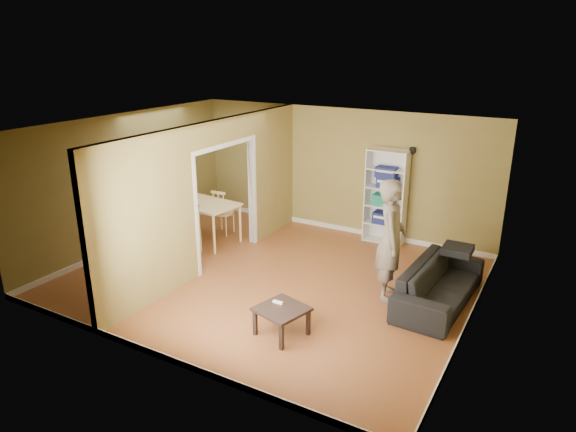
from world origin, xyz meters
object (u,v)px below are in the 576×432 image
(sofa, at_px, (440,278))
(bookshelf, at_px, (387,196))
(person, at_px, (392,230))
(chair_left, at_px, (175,212))
(dining_table, at_px, (204,207))
(chair_near, at_px, (189,229))
(coffee_table, at_px, (282,312))
(chair_far, at_px, (223,211))

(sofa, bearing_deg, bookshelf, 41.22)
(sofa, bearing_deg, person, 108.15)
(bookshelf, height_order, chair_left, bookshelf)
(sofa, xyz_separation_m, chair_left, (-5.52, 0.21, 0.10))
(sofa, bearing_deg, dining_table, 90.03)
(person, bearing_deg, chair_near, 74.88)
(bookshelf, relative_size, coffee_table, 3.05)
(coffee_table, bearing_deg, chair_far, 137.34)
(person, height_order, dining_table, person)
(chair_far, bearing_deg, bookshelf, -162.71)
(person, height_order, chair_far, person)
(coffee_table, height_order, chair_near, chair_near)
(person, xyz_separation_m, chair_near, (-3.91, -0.17, -0.65))
(bookshelf, xyz_separation_m, chair_left, (-3.91, -1.85, -0.44))
(chair_far, bearing_deg, person, 161.15)
(sofa, bearing_deg, chair_left, 90.85)
(person, relative_size, coffee_table, 3.63)
(dining_table, bearing_deg, chair_near, -80.75)
(dining_table, distance_m, chair_near, 0.68)
(coffee_table, bearing_deg, bookshelf, 89.60)
(person, relative_size, chair_near, 2.35)
(person, relative_size, dining_table, 1.73)
(coffee_table, xyz_separation_m, chair_far, (-3.08, 2.84, 0.13))
(sofa, xyz_separation_m, chair_far, (-4.73, 0.82, 0.07))
(bookshelf, bearing_deg, chair_near, -141.45)
(coffee_table, relative_size, chair_near, 0.65)
(person, distance_m, dining_table, 4.05)
(sofa, height_order, dining_table, sofa)
(bookshelf, xyz_separation_m, coffee_table, (-0.03, -4.07, -0.60))
(dining_table, height_order, chair_near, chair_near)
(sofa, relative_size, chair_near, 2.25)
(chair_left, height_order, chair_far, chair_left)
(sofa, relative_size, chair_left, 2.12)
(bookshelf, bearing_deg, chair_far, -158.35)
(chair_left, bearing_deg, dining_table, 72.00)
(sofa, distance_m, person, 1.06)
(bookshelf, xyz_separation_m, chair_near, (-3.04, -2.43, -0.47))
(dining_table, bearing_deg, coffee_table, -36.05)
(sofa, xyz_separation_m, chair_near, (-4.66, -0.37, 0.07))
(coffee_table, height_order, chair_far, chair_far)
(chair_near, bearing_deg, dining_table, 109.30)
(person, height_order, chair_near, person)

